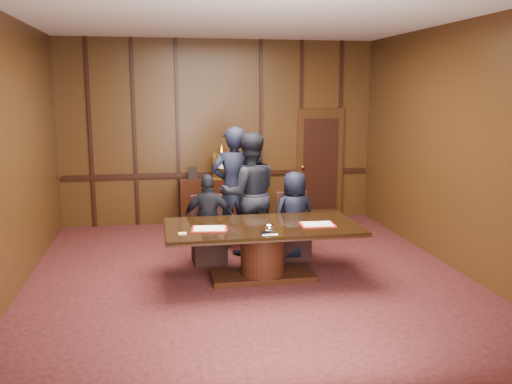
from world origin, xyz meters
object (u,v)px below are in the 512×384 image
conference_table (262,243)px  signatory_left (209,219)px  witness_right (249,194)px  signatory_right (294,215)px  witness_left (234,188)px  sideboard (222,199)px

conference_table → signatory_left: size_ratio=1.95×
witness_right → signatory_left: bearing=27.4°
conference_table → signatory_left: signatory_left is taller
signatory_right → witness_left: 1.15m
conference_table → signatory_right: signatory_right is taller
sideboard → witness_right: size_ratio=0.83×
sideboard → conference_table: sideboard is taller
signatory_left → signatory_right: (1.30, 0.00, 0.01)m
signatory_right → conference_table: bearing=41.1°
conference_table → witness_right: witness_right is taller
signatory_left → witness_left: bearing=-114.2°
signatory_left → conference_table: bearing=138.0°
sideboard → signatory_right: 2.53m
signatory_left → witness_right: size_ratio=0.70×
conference_table → signatory_left: (-0.65, 0.80, 0.16)m
sideboard → witness_left: witness_left is taller
conference_table → signatory_right: size_ratio=1.93×
witness_left → witness_right: (0.19, -0.36, -0.04)m
witness_right → witness_left: bearing=-63.7°
sideboard → witness_right: 2.08m
signatory_left → witness_right: (0.67, 0.38, 0.29)m
signatory_left → signatory_right: 1.30m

